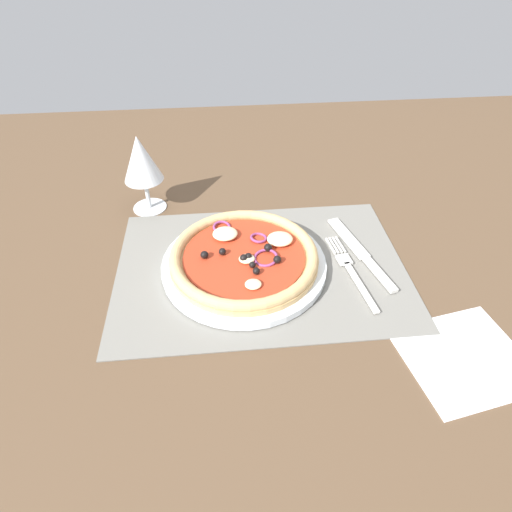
# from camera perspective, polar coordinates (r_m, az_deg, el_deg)

# --- Properties ---
(ground_plane) EXTENTS (1.90, 1.40, 0.02)m
(ground_plane) POSITION_cam_1_polar(r_m,az_deg,el_deg) (0.70, 0.68, -2.35)
(ground_plane) COLOR brown
(placemat) EXTENTS (0.47, 0.33, 0.00)m
(placemat) POSITION_cam_1_polar(r_m,az_deg,el_deg) (0.69, 0.69, -1.49)
(placemat) COLOR slate
(placemat) RESTS_ON ground_plane
(plate) EXTENTS (0.27, 0.27, 0.01)m
(plate) POSITION_cam_1_polar(r_m,az_deg,el_deg) (0.68, -1.62, -1.17)
(plate) COLOR white
(plate) RESTS_ON placemat
(pizza) EXTENTS (0.24, 0.24, 0.03)m
(pizza) POSITION_cam_1_polar(r_m,az_deg,el_deg) (0.67, -1.60, -0.03)
(pizza) COLOR tan
(pizza) RESTS_ON plate
(fork) EXTENTS (0.04, 0.18, 0.00)m
(fork) POSITION_cam_1_polar(r_m,az_deg,el_deg) (0.70, 12.54, -1.53)
(fork) COLOR silver
(fork) RESTS_ON placemat
(knife) EXTENTS (0.07, 0.20, 0.01)m
(knife) POSITION_cam_1_polar(r_m,az_deg,el_deg) (0.73, 13.94, 0.62)
(knife) COLOR silver
(knife) RESTS_ON placemat
(wine_glass) EXTENTS (0.07, 0.07, 0.15)m
(wine_glass) POSITION_cam_1_polar(r_m,az_deg,el_deg) (0.80, -15.39, 12.36)
(wine_glass) COLOR silver
(wine_glass) RESTS_ON ground_plane
(napkin) EXTENTS (0.18, 0.17, 0.00)m
(napkin) POSITION_cam_1_polar(r_m,az_deg,el_deg) (0.63, 26.52, -12.21)
(napkin) COLOR white
(napkin) RESTS_ON ground_plane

